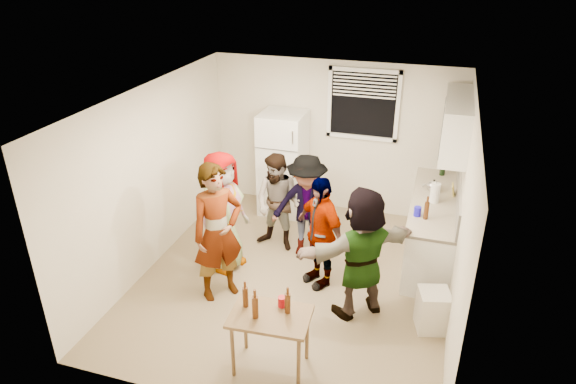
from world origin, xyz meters
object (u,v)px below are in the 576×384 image
(wine_bottle, at_px, (442,175))
(guest_back_left, at_px, (278,246))
(blue_cup, at_px, (417,216))
(beer_bottle_table, at_px, (256,317))
(guest_stripe, at_px, (222,293))
(guest_orange, at_px, (358,310))
(trash_bin, at_px, (433,311))
(refrigerator, at_px, (283,163))
(guest_black, at_px, (318,281))
(guest_back_right, at_px, (306,252))
(red_cup, at_px, (282,306))
(beer_bottle_counter, at_px, (425,219))
(kettle, at_px, (433,191))
(guest_grey, at_px, (226,265))
(serving_table, at_px, (271,366))

(wine_bottle, relative_size, guest_back_left, 0.22)
(blue_cup, height_order, beer_bottle_table, blue_cup)
(guest_stripe, height_order, guest_orange, guest_orange)
(trash_bin, distance_m, guest_back_left, 2.58)
(refrigerator, bearing_deg, guest_black, -59.55)
(refrigerator, bearing_deg, guest_orange, -53.42)
(guest_back_right, bearing_deg, refrigerator, 116.28)
(blue_cup, bearing_deg, wine_bottle, 79.90)
(trash_bin, distance_m, guest_back_right, 2.18)
(guest_black, relative_size, guest_orange, 0.92)
(guest_stripe, bearing_deg, guest_black, -20.59)
(wine_bottle, relative_size, red_cup, 2.85)
(beer_bottle_counter, distance_m, blue_cup, 0.12)
(red_cup, distance_m, guest_back_left, 2.38)
(trash_bin, xyz_separation_m, red_cup, (-1.52, -0.97, 0.44))
(refrigerator, relative_size, guest_stripe, 0.94)
(beer_bottle_table, relative_size, guest_orange, 0.15)
(red_cup, bearing_deg, blue_cup, 59.52)
(trash_bin, bearing_deg, blue_cup, 107.21)
(refrigerator, xyz_separation_m, guest_orange, (1.70, -2.29, -0.85))
(kettle, bearing_deg, guest_grey, -159.87)
(beer_bottle_counter, bearing_deg, wine_bottle, 84.31)
(guest_back_right, bearing_deg, kettle, 18.65)
(red_cup, bearing_deg, kettle, 64.58)
(trash_bin, bearing_deg, kettle, 95.16)
(beer_bottle_counter, distance_m, guest_stripe, 2.80)
(wine_bottle, bearing_deg, beer_bottle_table, -113.92)
(beer_bottle_counter, bearing_deg, kettle, 86.71)
(trash_bin, height_order, serving_table, trash_bin)
(beer_bottle_counter, xyz_separation_m, serving_table, (-1.38, -2.15, -0.90))
(kettle, bearing_deg, guest_back_right, -163.54)
(trash_bin, distance_m, serving_table, 1.98)
(guest_back_left, distance_m, guest_orange, 1.80)
(red_cup, relative_size, guest_black, 0.07)
(guest_grey, xyz_separation_m, guest_black, (1.35, 0.00, 0.00))
(trash_bin, relative_size, serving_table, 0.62)
(refrigerator, bearing_deg, guest_stripe, -91.33)
(wine_bottle, distance_m, guest_back_right, 2.41)
(guest_black, bearing_deg, beer_bottle_table, -58.13)
(guest_orange, bearing_deg, refrigerator, -92.93)
(wine_bottle, xyz_separation_m, guest_back_left, (-2.21, -1.33, -0.90))
(wine_bottle, xyz_separation_m, red_cup, (-1.45, -3.49, -0.21))
(refrigerator, bearing_deg, wine_bottle, 3.85)
(guest_grey, bearing_deg, kettle, -45.96)
(kettle, distance_m, guest_black, 2.11)
(red_cup, bearing_deg, guest_orange, 57.70)
(refrigerator, relative_size, guest_orange, 1.02)
(blue_cup, xyz_separation_m, guest_stripe, (-2.30, -1.17, -0.90))
(trash_bin, bearing_deg, guest_stripe, -177.66)
(blue_cup, height_order, serving_table, blue_cup)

